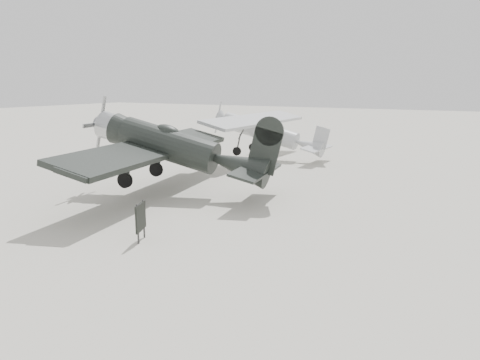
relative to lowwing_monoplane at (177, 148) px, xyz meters
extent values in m
plane|color=#A4A191|center=(4.28, -3.66, -2.07)|extent=(160.00, 160.00, 0.00)
cylinder|color=black|center=(-0.39, -0.07, 0.07)|extent=(4.57, 2.13, 1.40)
cone|color=black|center=(2.86, 0.50, 0.12)|extent=(2.78, 1.73, 1.30)
cylinder|color=#A6A8AB|center=(-3.39, -0.59, 0.07)|extent=(1.10, 1.37, 1.24)
cone|color=#A6A8AB|center=(-3.98, -0.69, 0.07)|extent=(0.44, 0.61, 0.56)
cube|color=#A6A8AB|center=(-3.91, -0.68, 0.07)|extent=(0.09, 0.19, 2.60)
ellipsoid|color=black|center=(-0.59, -0.10, 0.69)|extent=(1.20, 0.86, 0.46)
cube|color=black|center=(-1.08, -0.19, -0.28)|extent=(4.13, 12.17, 0.22)
cube|color=black|center=(3.64, 0.64, 0.17)|extent=(1.80, 4.32, 0.10)
cube|color=black|center=(3.79, 0.66, 1.02)|extent=(1.20, 0.30, 1.80)
cylinder|color=black|center=(-1.24, -1.59, -1.65)|extent=(0.70, 0.27, 0.68)
cylinder|color=black|center=(-1.70, 1.07, -1.65)|extent=(0.70, 0.27, 0.68)
cylinder|color=#333333|center=(-1.24, -1.59, -0.98)|extent=(0.13, 0.13, 1.40)
cylinder|color=#333333|center=(-1.70, 1.07, -0.98)|extent=(0.13, 0.13, 1.40)
cylinder|color=black|center=(3.89, 0.68, -0.31)|extent=(0.23, 0.12, 0.22)
cylinder|color=#A6A9AB|center=(-1.50, 11.05, -0.25)|extent=(5.25, 1.13, 1.11)
cone|color=#A6A9AB|center=(2.03, 11.04, -0.25)|extent=(1.82, 1.02, 1.01)
cone|color=#A6A9AB|center=(-4.43, 11.07, -0.25)|extent=(0.61, 1.05, 1.05)
cube|color=#A6A9AB|center=(-4.83, 11.07, -0.25)|extent=(0.05, 0.14, 2.22)
cube|color=#A6A9AB|center=(-1.91, 11.06, 0.37)|extent=(1.97, 11.10, 0.18)
cube|color=#A6A9AB|center=(2.53, 11.04, -0.20)|extent=(0.92, 3.43, 0.08)
cube|color=#A6A9AB|center=(2.63, 11.03, 0.45)|extent=(0.91, 0.08, 1.31)
cylinder|color=black|center=(-2.32, 9.95, -1.79)|extent=(0.57, 0.14, 0.56)
cylinder|color=black|center=(-2.31, 12.17, -1.79)|extent=(0.57, 0.14, 0.56)
cylinder|color=#333333|center=(-2.32, 9.95, -1.21)|extent=(0.09, 0.09, 1.21)
cylinder|color=#333333|center=(-2.31, 12.17, -1.21)|extent=(0.09, 0.09, 1.21)
cylinder|color=black|center=(2.73, 11.03, -0.56)|extent=(0.18, 0.07, 0.18)
cylinder|color=#333333|center=(2.85, -5.93, -1.44)|extent=(0.08, 0.08, 1.24)
cylinder|color=#333333|center=(2.63, -5.40, -1.44)|extent=(0.08, 0.08, 1.24)
cube|color=black|center=(2.74, -5.66, -1.30)|extent=(0.38, 0.82, 0.86)
cube|color=beige|center=(2.71, -5.68, -1.25)|extent=(0.27, 0.62, 0.17)
camera|label=1|loc=(12.23, -16.37, 2.76)|focal=35.00mm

